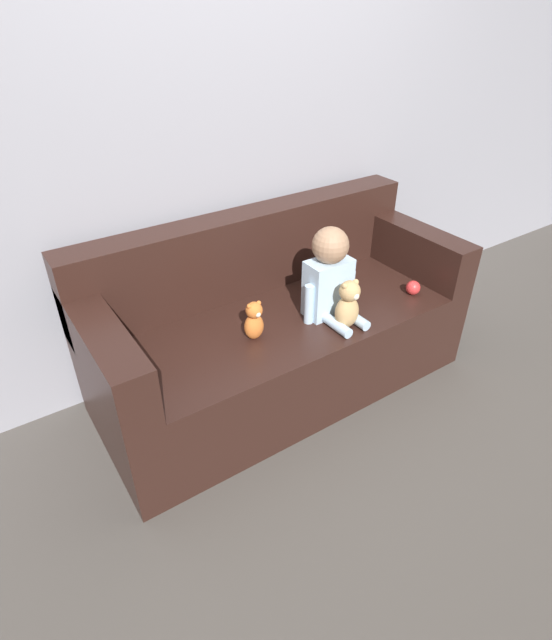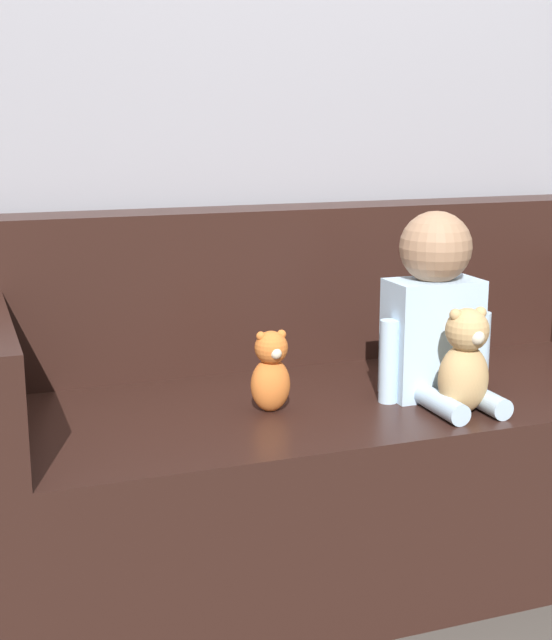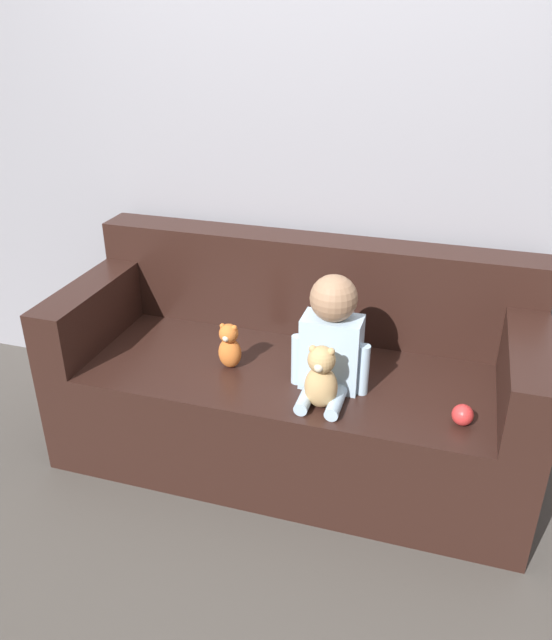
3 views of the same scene
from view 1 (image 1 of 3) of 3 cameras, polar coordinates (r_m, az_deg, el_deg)
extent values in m
plane|color=#4C4742|center=(2.77, 0.66, -7.23)|extent=(12.00, 12.00, 0.00)
cube|color=#93939E|center=(2.57, -5.76, 21.89)|extent=(8.00, 0.05, 2.60)
cube|color=black|center=(2.63, 0.69, -3.40)|extent=(1.92, 0.80, 0.46)
cube|color=black|center=(2.62, -3.13, 7.86)|extent=(1.92, 0.18, 0.43)
cube|color=black|center=(2.14, -19.08, -3.29)|extent=(0.16, 0.80, 0.26)
cube|color=black|center=(2.96, 15.02, 8.08)|extent=(0.16, 0.80, 0.26)
cube|color=silver|center=(2.44, 5.93, 3.73)|extent=(0.22, 0.13, 0.29)
sphere|color=#A37A5B|center=(2.34, 6.24, 8.48)|extent=(0.17, 0.17, 0.17)
cylinder|color=silver|center=(2.37, 6.99, -0.63)|extent=(0.05, 0.17, 0.05)
cylinder|color=silver|center=(2.44, 9.00, 0.19)|extent=(0.05, 0.17, 0.05)
cylinder|color=silver|center=(2.38, 3.79, 1.81)|extent=(0.05, 0.05, 0.20)
cylinder|color=silver|center=(2.52, 8.39, 3.47)|extent=(0.05, 0.05, 0.20)
ellipsoid|color=tan|center=(2.37, 8.08, 0.91)|extent=(0.12, 0.10, 0.16)
sphere|color=tan|center=(2.31, 8.43, 3.29)|extent=(0.10, 0.10, 0.10)
sphere|color=tan|center=(2.27, 7.88, 3.88)|extent=(0.03, 0.03, 0.03)
sphere|color=tan|center=(2.31, 9.11, 4.31)|extent=(0.03, 0.03, 0.03)
sphere|color=beige|center=(2.29, 9.07, 2.70)|extent=(0.04, 0.04, 0.04)
ellipsoid|color=orange|center=(2.28, -2.54, -0.73)|extent=(0.09, 0.08, 0.13)
sphere|color=orange|center=(2.23, -2.52, 1.13)|extent=(0.08, 0.08, 0.08)
sphere|color=orange|center=(2.20, -3.09, 1.57)|extent=(0.02, 0.02, 0.02)
sphere|color=orange|center=(2.23, -1.99, 1.96)|extent=(0.02, 0.02, 0.02)
sphere|color=beige|center=(2.21, -2.09, 0.65)|extent=(0.03, 0.03, 0.03)
sphere|color=red|center=(2.73, 15.40, 3.58)|extent=(0.08, 0.08, 0.08)
camera|label=2|loc=(0.77, 48.28, -48.37)|focal=50.00mm
camera|label=3|loc=(1.83, 71.21, 10.53)|focal=35.00mm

